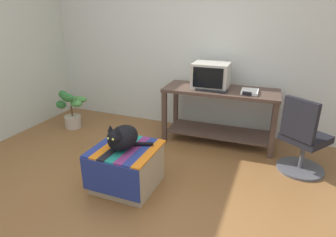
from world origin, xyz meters
The scene contains 11 objects.
ground_plane centered at (0.00, 0.00, 0.00)m, with size 14.00×14.00×0.00m, color brown.
back_wall centered at (0.00, 2.05, 1.30)m, with size 8.00×0.10×2.60m, color silver.
desk centered at (0.49, 1.60, 0.52)m, with size 1.51×0.63×0.76m.
tv_monitor centered at (0.34, 1.64, 0.92)m, with size 0.48×0.44×0.33m.
keyboard centered at (0.39, 1.47, 0.77)m, with size 0.40×0.15×0.02m, color black.
book centered at (0.86, 1.57, 0.78)m, with size 0.21×0.26×0.03m, color white.
ottoman_with_blanket centered at (-0.16, 0.18, 0.23)m, with size 0.63×0.64×0.45m.
cat centered at (-0.17, 0.15, 0.57)m, with size 0.40×0.41×0.30m.
potted_plant centered at (-1.73, 1.25, 0.30)m, with size 0.46×0.36×0.62m.
office_chair centered at (1.52, 1.16, 0.39)m, with size 0.58×0.58×0.89m.
stapler centered at (0.84, 1.44, 0.78)m, with size 0.04×0.11×0.04m, color black.
Camera 1 is at (1.19, -2.03, 1.77)m, focal length 30.35 mm.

